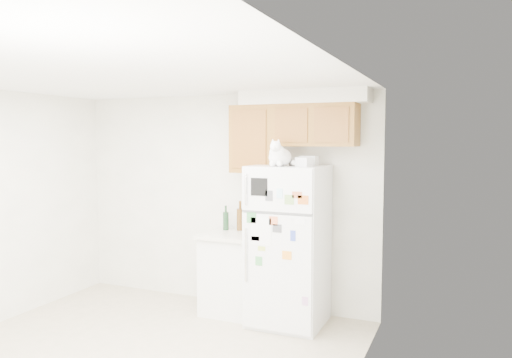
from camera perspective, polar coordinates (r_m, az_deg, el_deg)
The scene contains 8 objects.
room_shell at distance 4.43m, azimuth -12.70°, elevation 0.53°, with size 3.84×4.04×2.52m.
refrigerator at distance 5.36m, azimuth 3.71°, elevation -7.54°, with size 0.76×0.78×1.70m.
base_counter at distance 5.78m, azimuth -2.65°, elevation -10.61°, with size 0.64×0.64×0.92m.
cat at distance 5.10m, azimuth 2.68°, elevation 2.66°, with size 0.28×0.40×0.28m.
storage_box_back at distance 5.26m, azimuth 6.05°, elevation 2.09°, with size 0.18×0.13×0.10m, color white.
storage_box_front at distance 5.09m, azimuth 5.52°, elevation 1.95°, with size 0.15×0.11×0.09m, color white.
bottle_green at distance 5.82m, azimuth -3.47°, elevation -4.44°, with size 0.07×0.07×0.29m, color #19381E, non-canonical shape.
bottle_amber at distance 5.79m, azimuth -1.82°, elevation -4.20°, with size 0.08×0.08×0.34m, color #593814, non-canonical shape.
Camera 1 is at (2.70, -3.35, 1.98)m, focal length 35.00 mm.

